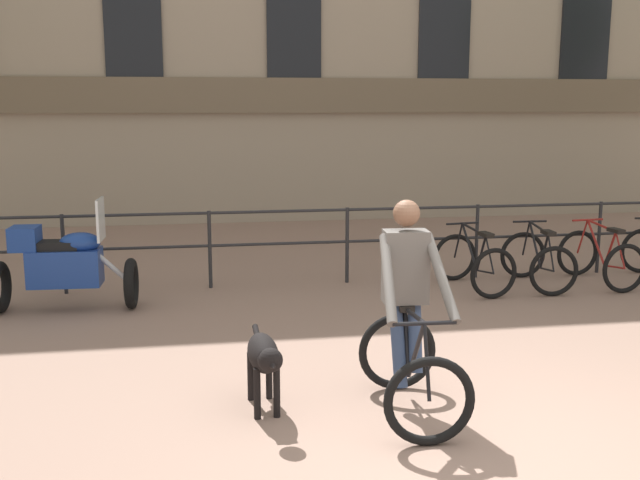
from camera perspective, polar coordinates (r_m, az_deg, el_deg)
name	(u,v)px	position (r m, az deg, el deg)	size (l,w,h in m)	color
ground_plane	(491,452)	(5.70, 12.91, -15.50)	(60.00, 60.00, 0.00)	#8E7060
canal_railing	(347,232)	(10.28, 2.09, 0.60)	(15.05, 0.05, 1.05)	#232326
cyclist_with_bike	(409,318)	(6.07, 6.80, -5.93)	(0.74, 1.21, 1.70)	black
dog	(264,357)	(6.08, -4.29, -8.86)	(0.27, 1.02, 0.65)	black
parked_motorcycle	(64,265)	(9.41, -18.94, -1.80)	(1.67, 0.69, 1.35)	black
parked_bicycle_near_lamp	(473,263)	(10.17, 11.61, -1.73)	(0.81, 1.19, 0.86)	black
parked_bicycle_mid_left	(538,261)	(10.52, 16.26, -1.52)	(0.71, 1.14, 0.86)	black
parked_bicycle_mid_right	(600,258)	(10.95, 20.58, -1.32)	(0.77, 1.17, 0.86)	black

